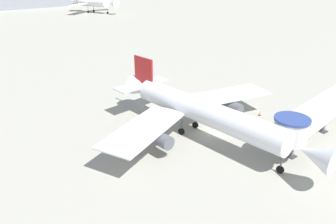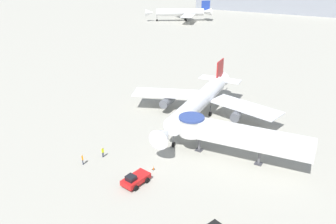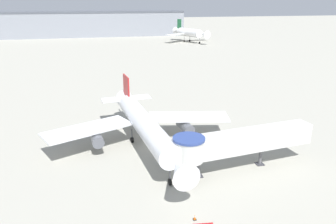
# 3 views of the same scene
# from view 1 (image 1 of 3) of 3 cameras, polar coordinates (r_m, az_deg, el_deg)

# --- Properties ---
(ground_plane) EXTENTS (800.00, 800.00, 0.00)m
(ground_plane) POSITION_cam_1_polar(r_m,az_deg,el_deg) (46.93, 7.84, -3.60)
(ground_plane) COLOR #9E9B8E
(main_airplane) EXTENTS (30.85, 32.22, 8.92)m
(main_airplane) POSITION_cam_1_polar(r_m,az_deg,el_deg) (44.18, 5.69, 0.15)
(main_airplane) COLOR silver
(main_airplane) RESTS_ON ground_plane
(jet_bridge) EXTENTS (20.48, 5.43, 5.77)m
(jet_bridge) POSITION_cam_1_polar(r_m,az_deg,el_deg) (46.47, 24.26, -0.34)
(jet_bridge) COLOR silver
(jet_bridge) RESTS_ON ground_plane
(traffic_cone_starboard_wing) EXTENTS (0.43, 0.43, 0.71)m
(traffic_cone_starboard_wing) POSITION_cam_1_polar(r_m,az_deg,el_deg) (53.65, 15.69, -0.24)
(traffic_cone_starboard_wing) COLOR black
(traffic_cone_starboard_wing) RESTS_ON ground_plane
(background_jet_green_tail) EXTENTS (27.02, 28.15, 11.91)m
(background_jet_green_tail) POSITION_cam_1_polar(r_m,az_deg,el_deg) (176.05, -12.99, 18.19)
(background_jet_green_tail) COLOR white
(background_jet_green_tail) RESTS_ON ground_plane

